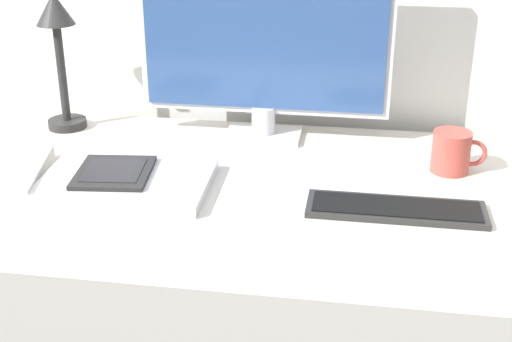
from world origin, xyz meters
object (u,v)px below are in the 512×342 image
monitor (264,36)px  desk_lamp (58,40)px  keyboard (396,209)px  coffee_mug (452,152)px  ereader (114,172)px  laptop (126,183)px

monitor → desk_lamp: monitor is taller
keyboard → coffee_mug: size_ratio=2.92×
keyboard → coffee_mug: bearing=60.9°
keyboard → ereader: 0.56m
keyboard → monitor: bearing=130.9°
monitor → coffee_mug: (0.42, -0.14, -0.20)m
monitor → coffee_mug: size_ratio=5.06×
laptop → coffee_mug: coffee_mug is taller
monitor → laptop: (-0.23, -0.32, -0.23)m
ereader → keyboard: bearing=-3.5°
keyboard → laptop: 0.53m
laptop → ereader: (-0.03, 0.01, 0.02)m
desk_lamp → laptop: bearing=-51.0°
ereader → coffee_mug: bearing=14.7°
monitor → ereader: 0.46m
coffee_mug → ereader: bearing=-165.3°
ereader → laptop: bearing=-19.9°
monitor → keyboard: bearing=-49.1°
monitor → keyboard: size_ratio=1.73×
keyboard → ereader: ereader is taller
monitor → laptop: monitor is taller
monitor → coffee_mug: bearing=-18.1°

